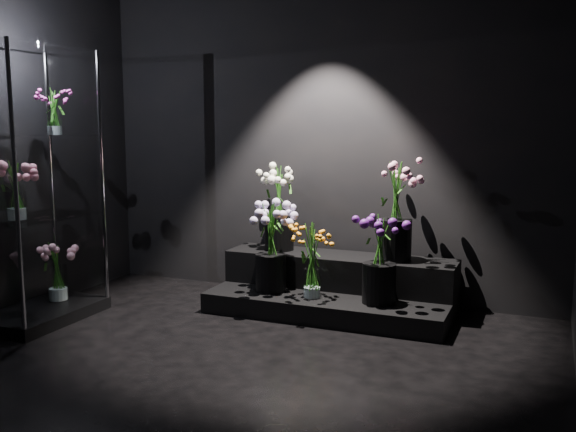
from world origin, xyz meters
The scene contains 12 objects.
floor centered at (0.00, 0.00, 0.00)m, with size 4.00×4.00×0.00m, color black.
wall_back centered at (0.00, 2.00, 1.40)m, with size 4.00×4.00×0.00m, color black.
display_riser centered at (0.25, 1.63, 0.17)m, with size 1.87×0.83×0.42m.
display_case centered at (-1.71, 0.51, 1.01)m, with size 0.55×0.92×2.02m.
bouquet_orange_bells centered at (0.16, 1.34, 0.44)m, with size 0.31×0.31×0.56m.
bouquet_lilac centered at (-0.21, 1.40, 0.55)m, with size 0.38×0.38×0.69m.
bouquet_purple centered at (0.67, 1.39, 0.52)m, with size 0.40×0.40×0.67m.
bouquet_cream_roses centered at (-0.29, 1.76, 0.81)m, with size 0.41×0.41×0.69m.
bouquet_pink_roses centered at (0.70, 1.72, 0.84)m, with size 0.40×0.40×0.76m.
bouquet_case_pink centered at (-1.73, 0.34, 1.01)m, with size 0.36×0.36×0.42m.
bouquet_case_magenta centered at (-1.67, 0.70, 1.57)m, with size 0.26×0.26×0.34m.
bouquet_case_base_pink centered at (-1.75, 0.72, 0.34)m, with size 0.42×0.42×0.46m.
Camera 1 is at (1.80, -3.12, 1.49)m, focal length 40.00 mm.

